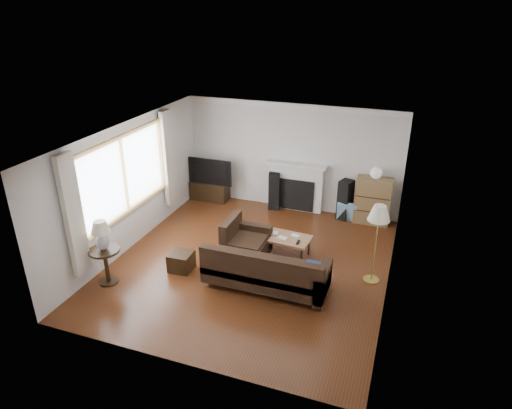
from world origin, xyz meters
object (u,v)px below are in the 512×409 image
(bookshelf, at_px, (373,201))
(coffee_table, at_px, (283,246))
(tv_stand, at_px, (210,190))
(sectional_sofa, at_px, (266,268))
(side_table, at_px, (106,266))
(floor_lamp, at_px, (375,244))

(bookshelf, height_order, coffee_table, bookshelf)
(bookshelf, bearing_deg, tv_stand, -179.56)
(sectional_sofa, bearing_deg, side_table, -163.11)
(floor_lamp, bearing_deg, bookshelf, 97.15)
(coffee_table, relative_size, floor_lamp, 0.70)
(sectional_sofa, xyz_separation_m, side_table, (-2.67, -0.81, -0.04))
(side_table, bearing_deg, floor_lamp, 20.39)
(coffee_table, xyz_separation_m, floor_lamp, (1.74, -0.33, 0.53))
(floor_lamp, bearing_deg, coffee_table, 169.28)
(tv_stand, height_order, side_table, side_table)
(tv_stand, bearing_deg, floor_lamp, -28.64)
(bookshelf, bearing_deg, coffee_table, -125.69)
(bookshelf, xyz_separation_m, coffee_table, (-1.44, -2.01, -0.32))
(bookshelf, bearing_deg, sectional_sofa, -114.09)
(coffee_table, bearing_deg, bookshelf, 58.92)
(tv_stand, distance_m, coffee_table, 3.18)
(sectional_sofa, xyz_separation_m, floor_lamp, (1.70, 0.81, 0.36))
(tv_stand, relative_size, sectional_sofa, 0.40)
(coffee_table, xyz_separation_m, side_table, (-2.63, -1.95, 0.13))
(sectional_sofa, bearing_deg, floor_lamp, 25.56)
(floor_lamp, bearing_deg, tv_stand, 151.36)
(side_table, bearing_deg, tv_stand, 87.91)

